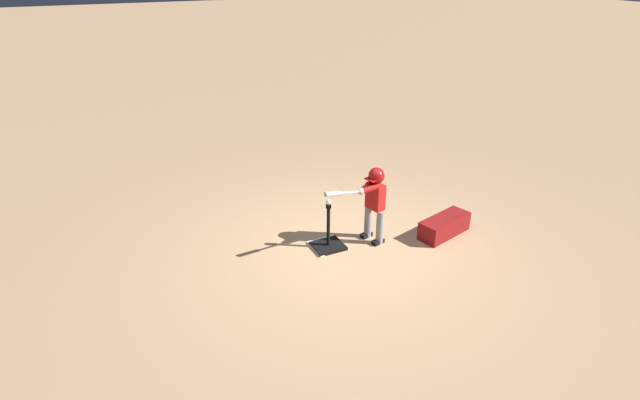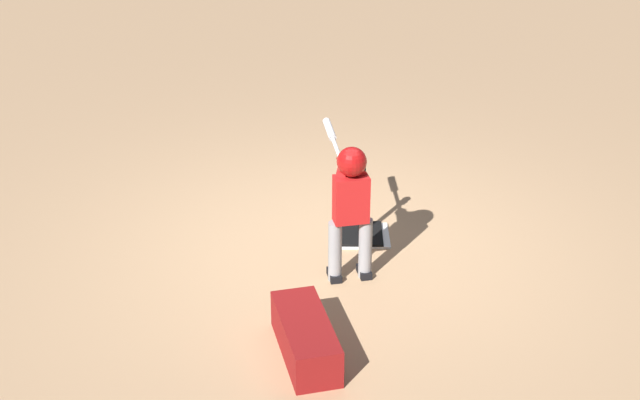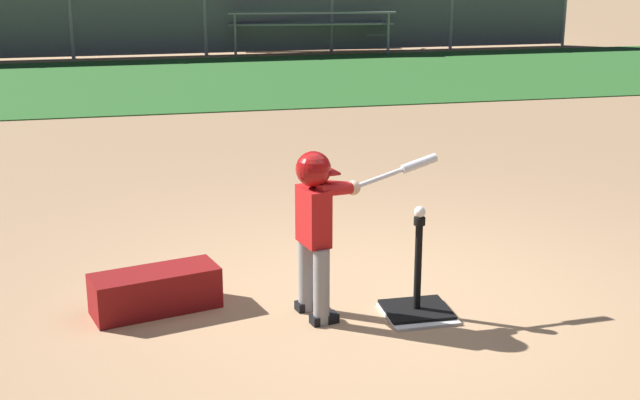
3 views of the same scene
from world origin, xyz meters
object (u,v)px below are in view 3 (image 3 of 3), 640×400
(baseball, at_px, (420,212))
(equipment_bag, at_px, (155,291))
(batter_child, at_px, (319,214))
(bleachers_far_left, at_px, (309,30))
(batting_tee, at_px, (417,301))

(baseball, relative_size, equipment_bag, 0.09)
(batter_child, distance_m, bleachers_far_left, 13.93)
(bleachers_far_left, bearing_deg, batting_tee, -98.47)
(batting_tee, bearing_deg, baseball, -45.00)
(batting_tee, xyz_separation_m, bleachers_far_left, (2.05, 13.77, 0.36))
(batting_tee, bearing_deg, equipment_bag, 166.14)
(batting_tee, distance_m, bleachers_far_left, 13.93)
(bleachers_far_left, bearing_deg, batter_child, -101.15)
(batter_child, xyz_separation_m, bleachers_far_left, (2.69, 13.67, -0.26))
(batting_tee, distance_m, batter_child, 0.90)
(batter_child, height_order, bleachers_far_left, batter_child)
(batting_tee, relative_size, equipment_bag, 0.80)
(bleachers_far_left, bearing_deg, baseball, -98.47)
(batter_child, bearing_deg, bleachers_far_left, 78.85)
(batting_tee, distance_m, equipment_bag, 1.74)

